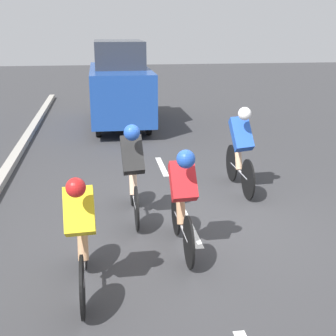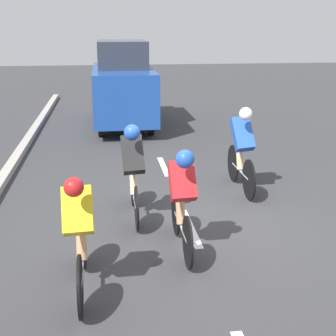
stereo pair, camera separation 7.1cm
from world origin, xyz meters
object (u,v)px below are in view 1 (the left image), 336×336
(cyclist_red, at_px, (183,197))
(cyclist_yellow, at_px, (81,232))
(cyclist_blue, at_px, (241,147))
(cyclist_black, at_px, (133,168))
(support_car, at_px, (120,85))

(cyclist_red, bearing_deg, cyclist_yellow, 32.96)
(cyclist_blue, height_order, cyclist_yellow, cyclist_blue)
(cyclist_black, bearing_deg, cyclist_red, 114.43)
(cyclist_red, relative_size, cyclist_yellow, 0.97)
(cyclist_blue, xyz_separation_m, cyclist_red, (1.45, 2.23, -0.05))
(cyclist_red, xyz_separation_m, cyclist_yellow, (1.27, 0.83, -0.03))
(cyclist_red, bearing_deg, cyclist_black, -65.57)
(cyclist_blue, relative_size, support_car, 0.39)
(cyclist_red, bearing_deg, support_car, -87.30)
(cyclist_black, bearing_deg, support_car, -91.26)
(cyclist_blue, relative_size, cyclist_black, 1.01)
(cyclist_black, xyz_separation_m, cyclist_yellow, (0.72, 2.05, -0.07))
(cyclist_blue, distance_m, cyclist_red, 2.66)
(cyclist_blue, xyz_separation_m, support_car, (1.84, -6.17, 0.39))
(cyclist_blue, relative_size, cyclist_yellow, 1.01)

